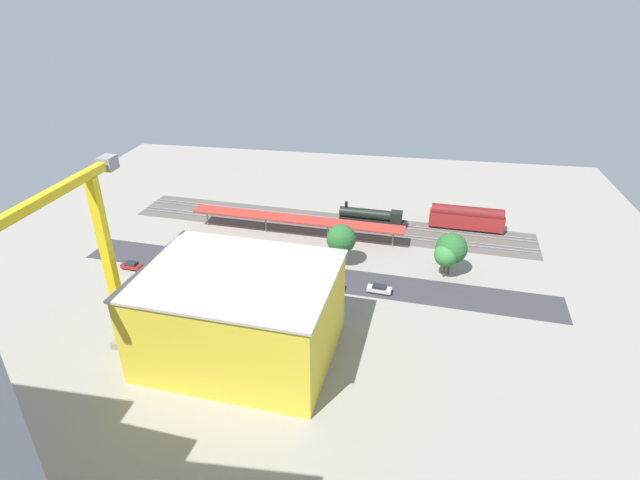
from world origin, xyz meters
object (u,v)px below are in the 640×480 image
at_px(parked_car_3, 251,278).
at_px(street_tree_2, 446,255).
at_px(passenger_coach, 467,218).
at_px(street_tree_0, 341,239).
at_px(parked_car_4, 212,274).
at_px(construction_building, 240,315).
at_px(tower_crane, 96,253).
at_px(locomotive, 374,216).
at_px(box_truck_2, 220,284).
at_px(parked_car_1, 333,285).
at_px(parked_car_0, 379,289).
at_px(parked_car_2, 292,280).
at_px(platform_canopy_near, 296,219).
at_px(traffic_light, 331,246).
at_px(parked_car_5, 167,269).
at_px(parked_car_6, 132,266).
at_px(box_truck_1, 240,285).
at_px(street_tree_1, 451,249).
at_px(box_truck_0, 264,285).

distance_m(parked_car_3, street_tree_2, 38.66).
bearing_deg(passenger_coach, street_tree_0, 39.03).
height_order(parked_car_4, construction_building, construction_building).
bearing_deg(street_tree_0, construction_building, 69.04).
bearing_deg(tower_crane, locomotive, -122.96).
bearing_deg(passenger_coach, box_truck_2, 36.80).
xyz_separation_m(parked_car_1, street_tree_0, (-0.21, -9.41, 5.29)).
bearing_deg(parked_car_0, parked_car_2, -0.37).
bearing_deg(platform_canopy_near, traffic_light, 128.24).
bearing_deg(street_tree_0, tower_crane, 47.55).
relative_size(locomotive, parked_car_2, 3.75).
bearing_deg(traffic_light, locomotive, -107.24).
height_order(parked_car_5, traffic_light, traffic_light).
xyz_separation_m(parked_car_6, street_tree_0, (-42.22, -8.99, 5.39)).
distance_m(parked_car_1, box_truck_1, 17.82).
bearing_deg(street_tree_0, parked_car_1, 88.73).
xyz_separation_m(parked_car_1, street_tree_2, (-21.18, -8.26, 4.20)).
relative_size(parked_car_3, parked_car_5, 0.92).
xyz_separation_m(construction_building, traffic_light, (-9.65, -29.27, -2.45)).
distance_m(locomotive, street_tree_2, 28.13).
relative_size(passenger_coach, parked_car_3, 4.07).
bearing_deg(traffic_light, parked_car_6, 11.20).
relative_size(parked_car_0, box_truck_1, 0.55).
distance_m(parked_car_4, parked_car_5, 9.54).
bearing_deg(box_truck_1, street_tree_1, -160.56).
distance_m(platform_canopy_near, traffic_light, 16.32).
relative_size(parked_car_2, parked_car_4, 1.02).
bearing_deg(tower_crane, parked_car_5, -82.29).
xyz_separation_m(passenger_coach, street_tree_1, (5.05, 21.59, 2.64)).
bearing_deg(locomotive, box_truck_1, 57.45).
bearing_deg(traffic_light, box_truck_0, 47.88).
xyz_separation_m(parked_car_0, parked_car_6, (50.85, -0.14, -0.02)).
height_order(parked_car_3, parked_car_5, parked_car_3).
height_order(parked_car_2, box_truck_0, box_truck_0).
relative_size(parked_car_2, box_truck_2, 0.53).
bearing_deg(street_tree_1, parked_car_3, 14.08).
bearing_deg(parked_car_4, parked_car_6, -0.87).
bearing_deg(box_truck_0, box_truck_2, 7.92).
xyz_separation_m(platform_canopy_near, street_tree_1, (-33.99, 11.51, 1.51)).
distance_m(street_tree_1, traffic_light, 23.95).
height_order(platform_canopy_near, passenger_coach, passenger_coach).
bearing_deg(street_tree_1, locomotive, -52.11).
bearing_deg(parked_car_4, box_truck_2, 126.18).
relative_size(locomotive, traffic_light, 2.35).
height_order(parked_car_4, parked_car_5, parked_car_4).
distance_m(parked_car_1, parked_car_2, 8.25).
bearing_deg(locomotive, parked_car_4, 46.10).
bearing_deg(tower_crane, passenger_coach, -136.12).
distance_m(construction_building, traffic_light, 30.91).
bearing_deg(street_tree_2, passenger_coach, -104.65).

